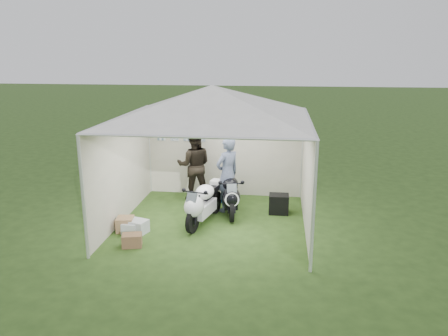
{
  "coord_description": "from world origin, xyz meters",
  "views": [
    {
      "loc": [
        1.39,
        -8.92,
        3.66
      ],
      "look_at": [
        0.2,
        0.35,
        1.16
      ],
      "focal_mm": 35.0,
      "sensor_mm": 36.0,
      "label": 1
    }
  ],
  "objects": [
    {
      "name": "motorcycle_black",
      "position": [
        0.31,
        0.61,
        0.49
      ],
      "size": [
        0.59,
        1.76,
        0.87
      ],
      "rotation": [
        0.0,
        0.0,
        0.18
      ],
      "color": "black",
      "rests_on": "ground"
    },
    {
      "name": "equipment_box",
      "position": [
        1.44,
        0.76,
        0.23
      ],
      "size": [
        0.45,
        0.36,
        0.45
      ],
      "primitive_type": "cube",
      "rotation": [
        0.0,
        0.0,
        0.0
      ],
      "color": "black",
      "rests_on": "ground"
    },
    {
      "name": "crate_2",
      "position": [
        -1.61,
        -0.82,
        0.12
      ],
      "size": [
        0.32,
        0.27,
        0.23
      ],
      "primitive_type": "cube",
      "rotation": [
        0.0,
        0.0,
        -0.04
      ],
      "color": "silver",
      "rests_on": "ground"
    },
    {
      "name": "paddock_stand",
      "position": [
        0.17,
        1.4,
        0.13
      ],
      "size": [
        0.38,
        0.28,
        0.26
      ],
      "primitive_type": "cube",
      "rotation": [
        0.0,
        0.0,
        0.18
      ],
      "color": "#1A49B7",
      "rests_on": "ground"
    },
    {
      "name": "person_blue_jacket",
      "position": [
        0.23,
        0.79,
        0.89
      ],
      "size": [
        0.75,
        0.77,
        1.78
      ],
      "primitive_type": "imported",
      "rotation": [
        0.0,
        0.0,
        -2.31
      ],
      "color": "slate",
      "rests_on": "ground"
    },
    {
      "name": "crate_0",
      "position": [
        -1.47,
        -0.75,
        0.14
      ],
      "size": [
        0.48,
        0.42,
        0.27
      ],
      "primitive_type": "cube",
      "rotation": [
        0.0,
        0.0,
        -0.31
      ],
      "color": "#B0B5B9",
      "rests_on": "ground"
    },
    {
      "name": "crate_3",
      "position": [
        -1.37,
        -1.41,
        0.13
      ],
      "size": [
        0.43,
        0.35,
        0.25
      ],
      "primitive_type": "cube",
      "rotation": [
        0.0,
        0.0,
        0.25
      ],
      "color": "brown",
      "rests_on": "ground"
    },
    {
      "name": "canopy_tent",
      "position": [
        -0.0,
        0.03,
        2.58
      ],
      "size": [
        5.66,
        5.66,
        3.0
      ],
      "color": "silver",
      "rests_on": "ground"
    },
    {
      "name": "person_dark_jacket",
      "position": [
        -0.7,
        1.5,
        0.9
      ],
      "size": [
        0.96,
        0.8,
        1.79
      ],
      "primitive_type": "imported",
      "rotation": [
        0.0,
        0.0,
        3.29
      ],
      "color": "black",
      "rests_on": "ground"
    },
    {
      "name": "crate_1",
      "position": [
        -1.75,
        -0.72,
        0.15
      ],
      "size": [
        0.39,
        0.39,
        0.31
      ],
      "primitive_type": "cube",
      "rotation": [
        0.0,
        0.0,
        0.14
      ],
      "color": "olive",
      "rests_on": "ground"
    },
    {
      "name": "ground",
      "position": [
        0.0,
        0.0,
        0.0
      ],
      "size": [
        80.0,
        80.0,
        0.0
      ],
      "primitive_type": "plane",
      "color": "#263E16",
      "rests_on": "ground"
    },
    {
      "name": "motorcycle_white",
      "position": [
        -0.21,
        -0.11,
        0.49
      ],
      "size": [
        0.66,
        1.74,
        0.87
      ],
      "rotation": [
        0.0,
        0.0,
        -0.23
      ],
      "color": "black",
      "rests_on": "ground"
    }
  ]
}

